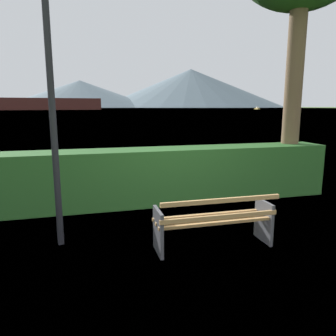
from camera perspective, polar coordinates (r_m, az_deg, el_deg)
name	(u,v)px	position (r m, az deg, el deg)	size (l,w,h in m)	color
ground_plane	(212,246)	(5.31, 7.81, -13.44)	(1400.00, 1400.00, 0.00)	#567A38
water_surface	(82,109)	(311.17, -14.95, 10.10)	(620.00, 620.00, 0.00)	#6B8EA3
park_bench	(214,221)	(5.10, 8.20, -9.29)	(1.85, 0.58, 0.87)	tan
hedge_row	(170,175)	(7.41, 0.31, -1.26)	(7.65, 0.87, 1.24)	#285B23
lamp_post	(49,64)	(5.19, -20.23, 16.84)	(0.30, 0.30, 4.14)	black
fishing_boat_near	(257,108)	(236.51, 15.47, 10.10)	(2.34, 5.74, 1.81)	gold
distant_hills	(10,86)	(584.39, -26.07, 12.87)	(885.23, 422.19, 71.74)	gray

